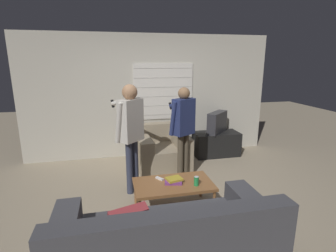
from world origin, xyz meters
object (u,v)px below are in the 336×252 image
at_px(spare_remote, 160,179).
at_px(person_left_standing, 130,126).
at_px(person_right_standing, 183,123).
at_px(book_stack, 174,181).
at_px(couch_blue, 167,246).
at_px(armchair_beige, 162,151).
at_px(coffee_table, 173,185).
at_px(soda_can, 196,181).
at_px(tv, 217,122).

bearing_deg(spare_remote, person_left_standing, 89.30).
bearing_deg(person_left_standing, person_right_standing, -24.08).
xyz_separation_m(book_stack, spare_remote, (-0.17, 0.14, -0.02)).
relative_size(couch_blue, spare_remote, 16.14).
distance_m(armchair_beige, coffee_table, 1.50).
bearing_deg(person_left_standing, soda_can, -87.15).
bearing_deg(spare_remote, coffee_table, -78.14).
bearing_deg(person_left_standing, coffee_table, -94.42).
relative_size(couch_blue, soda_can, 16.56).
xyz_separation_m(coffee_table, soda_can, (0.28, -0.13, 0.10)).
relative_size(couch_blue, armchair_beige, 2.11).
bearing_deg(person_right_standing, couch_blue, -139.30).
bearing_deg(book_stack, coffee_table, -133.97).
height_order(person_left_standing, spare_remote, person_left_standing).
distance_m(armchair_beige, tv, 1.41).
height_order(book_stack, soda_can, soda_can).
bearing_deg(coffee_table, couch_blue, -106.85).
bearing_deg(coffee_table, person_right_standing, 67.35).
relative_size(couch_blue, person_left_standing, 1.24).
height_order(armchair_beige, person_left_standing, person_left_standing).
bearing_deg(tv, spare_remote, 4.15).
distance_m(tv, book_stack, 2.38).
distance_m(armchair_beige, soda_can, 1.64).
bearing_deg(book_stack, person_left_standing, 128.51).
height_order(coffee_table, spare_remote, spare_remote).
distance_m(armchair_beige, person_right_standing, 0.90).
bearing_deg(person_left_standing, couch_blue, -126.52).
height_order(coffee_table, book_stack, book_stack).
xyz_separation_m(armchair_beige, person_left_standing, (-0.64, -0.84, 0.74)).
bearing_deg(soda_can, couch_blue, -122.59).
xyz_separation_m(coffee_table, person_right_standing, (0.40, 0.95, 0.64)).
distance_m(person_right_standing, book_stack, 1.17).
relative_size(person_left_standing, person_right_standing, 1.06).
bearing_deg(soda_can, spare_remote, 147.47).
xyz_separation_m(armchair_beige, coffee_table, (-0.13, -1.50, 0.03)).
relative_size(tv, person_left_standing, 0.34).
xyz_separation_m(couch_blue, soda_can, (0.61, 0.96, 0.15)).
height_order(couch_blue, armchair_beige, couch_blue).
bearing_deg(person_left_standing, book_stack, -93.81).
height_order(person_left_standing, person_right_standing, person_left_standing).
bearing_deg(couch_blue, soda_can, 57.45).
bearing_deg(tv, book_stack, 9.51).
xyz_separation_m(tv, soda_can, (-1.14, -2.03, -0.27)).
distance_m(book_stack, soda_can, 0.31).
xyz_separation_m(armchair_beige, soda_can, (0.15, -1.63, 0.13)).
bearing_deg(coffee_table, soda_can, -25.24).
bearing_deg(person_right_standing, tv, 13.02).
height_order(person_right_standing, book_stack, person_right_standing).
relative_size(couch_blue, tv, 3.61).
height_order(armchair_beige, soda_can, armchair_beige).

